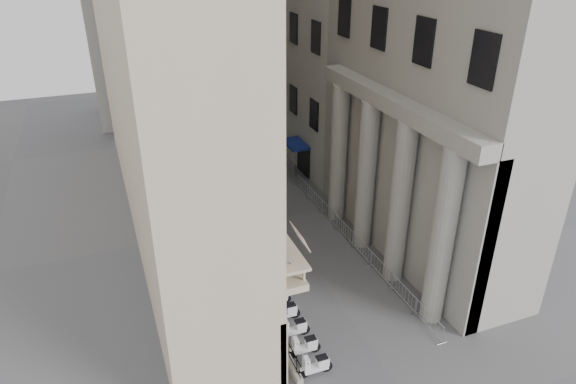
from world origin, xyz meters
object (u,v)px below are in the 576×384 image
Objects in this scene: security_tent at (216,166)px; street_lamp at (214,156)px; pedestrian_b at (228,142)px; info_kiosk at (227,202)px; pedestrian_a at (249,148)px; scooter_0 at (316,374)px.

security_tent is 0.54× the size of street_lamp.
pedestrian_b is at bearing 70.29° from security_tent.
info_kiosk is 10.74m from pedestrian_a.
security_tent is 2.73× the size of pedestrian_b.
pedestrian_b is (3.60, 29.30, 0.80)m from scooter_0.
street_lamp is 13.72m from pedestrian_b.
security_tent is 2.52× the size of info_kiosk.
street_lamp is at bearing 2.58° from scooter_0.
scooter_0 is at bearing -101.29° from street_lamp.
street_lamp is at bearing 108.67° from pedestrian_b.
info_kiosk is 1.09× the size of pedestrian_b.
street_lamp is 4.01m from info_kiosk.
street_lamp is (-0.55, -2.39, 1.83)m from security_tent.
pedestrian_a is (4.70, 9.66, 0.07)m from info_kiosk.
street_lamp reaches higher than security_tent.
pedestrian_a reaches higher than scooter_0.
security_tent is at bearing 0.71° from scooter_0.
security_tent is at bearing 92.54° from info_kiosk.
pedestrian_b is at bearing 58.38° from street_lamp.
security_tent reaches higher than pedestrian_b.
street_lamp is at bearing -102.95° from security_tent.
scooter_0 is at bearing 65.39° from pedestrian_a.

